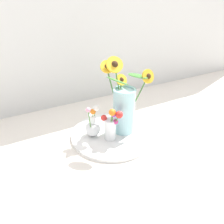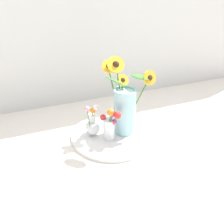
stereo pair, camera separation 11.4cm
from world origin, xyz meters
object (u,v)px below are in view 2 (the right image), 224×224
Objects in this scene: vase_bulb_right at (93,125)px; mason_jar_sunflowers at (125,106)px; serving_tray at (112,134)px; vase_small_center at (110,125)px.

mason_jar_sunflowers is at bearing -9.91° from vase_bulb_right.
vase_bulb_right is (-0.17, 0.03, -0.09)m from mason_jar_sunflowers.
serving_tray is 0.13m from vase_bulb_right.
vase_bulb_right is at bearing 164.27° from serving_tray.
vase_small_center is 0.11m from vase_bulb_right.
mason_jar_sunflowers is 0.20m from vase_bulb_right.
mason_jar_sunflowers is 2.11× the size of vase_bulb_right.
mason_jar_sunflowers is 0.13m from vase_small_center.
vase_bulb_right reaches higher than serving_tray.
mason_jar_sunflowers is (0.07, -0.00, 0.16)m from serving_tray.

